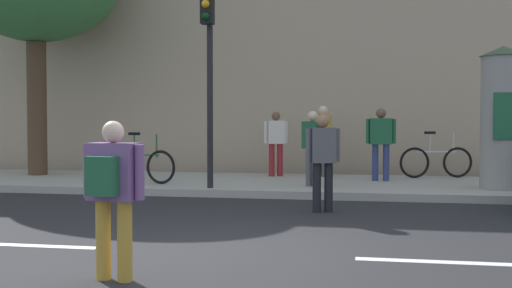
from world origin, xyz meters
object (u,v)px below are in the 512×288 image
(pedestrian_with_bag, at_px, (313,142))
(pedestrian_with_backpack, at_px, (112,186))
(pedestrian_in_light_jacket, at_px, (323,135))
(pedestrian_tallest, at_px, (381,137))
(pedestrian_near_pole, at_px, (276,138))
(bicycle_upright, at_px, (140,165))
(bicycle_leaning, at_px, (436,161))
(poster_column, at_px, (502,117))
(traffic_light, at_px, (208,52))
(pedestrian_in_dark_shirt, at_px, (322,154))

(pedestrian_with_bag, bearing_deg, pedestrian_with_backpack, -98.95)
(pedestrian_with_backpack, bearing_deg, pedestrian_in_light_jacket, 83.13)
(pedestrian_tallest, bearing_deg, pedestrian_near_pole, 163.18)
(pedestrian_in_light_jacket, bearing_deg, pedestrian_near_pole, -177.25)
(pedestrian_in_light_jacket, relative_size, bicycle_upright, 0.99)
(pedestrian_with_backpack, height_order, bicycle_upright, pedestrian_with_backpack)
(pedestrian_with_bag, distance_m, bicycle_leaning, 3.64)
(pedestrian_in_light_jacket, bearing_deg, poster_column, -29.84)
(traffic_light, relative_size, bicycle_upright, 2.31)
(pedestrian_with_bag, bearing_deg, bicycle_upright, 179.50)
(pedestrian_in_dark_shirt, height_order, pedestrian_tallest, pedestrian_tallest)
(pedestrian_with_bag, relative_size, bicycle_upright, 0.89)
(poster_column, relative_size, pedestrian_tallest, 1.73)
(pedestrian_in_dark_shirt, distance_m, pedestrian_with_bag, 2.56)
(traffic_light, bearing_deg, pedestrian_in_dark_shirt, -36.39)
(pedestrian_in_light_jacket, bearing_deg, pedestrian_tallest, -30.77)
(pedestrian_in_dark_shirt, bearing_deg, bicycle_leaning, 65.75)
(pedestrian_in_dark_shirt, xyz_separation_m, pedestrian_tallest, (0.96, 4.02, 0.17))
(pedestrian_in_dark_shirt, relative_size, pedestrian_near_pole, 1.03)
(pedestrian_with_bag, bearing_deg, bicycle_leaning, 42.97)
(traffic_light, bearing_deg, pedestrian_near_pole, 73.84)
(pedestrian_with_backpack, relative_size, pedestrian_with_bag, 0.97)
(pedestrian_with_bag, relative_size, pedestrian_tallest, 0.95)
(pedestrian_in_light_jacket, xyz_separation_m, pedestrian_near_pole, (-1.13, -0.05, -0.08))
(poster_column, height_order, pedestrian_with_bag, poster_column)
(traffic_light, bearing_deg, bicycle_leaning, 34.79)
(pedestrian_with_backpack, relative_size, pedestrian_near_pole, 0.97)
(traffic_light, relative_size, pedestrian_with_backpack, 2.65)
(poster_column, relative_size, bicycle_leaning, 1.64)
(bicycle_leaning, bearing_deg, bicycle_upright, -159.16)
(poster_column, bearing_deg, pedestrian_with_bag, -177.14)
(traffic_light, xyz_separation_m, pedestrian_in_light_jacket, (2.00, 3.06, -1.70))
(pedestrian_near_pole, bearing_deg, pedestrian_tallest, -16.82)
(pedestrian_near_pole, bearing_deg, traffic_light, -106.16)
(pedestrian_near_pole, bearing_deg, pedestrian_with_bag, -63.21)
(traffic_light, distance_m, poster_column, 5.90)
(pedestrian_with_backpack, xyz_separation_m, pedestrian_tallest, (2.52, 8.87, 0.23))
(pedestrian_with_bag, bearing_deg, pedestrian_near_pole, 116.79)
(pedestrian_near_pole, distance_m, pedestrian_with_bag, 2.51)
(bicycle_leaning, bearing_deg, pedestrian_with_bag, -137.03)
(pedestrian_in_dark_shirt, distance_m, bicycle_upright, 4.87)
(pedestrian_near_pole, xyz_separation_m, pedestrian_with_bag, (1.13, -2.24, -0.01))
(pedestrian_with_backpack, xyz_separation_m, pedestrian_in_dark_shirt, (1.56, 4.85, 0.05))
(pedestrian_in_light_jacket, xyz_separation_m, bicycle_upright, (-3.73, -2.26, -0.60))
(poster_column, height_order, pedestrian_in_dark_shirt, poster_column)
(pedestrian_in_light_jacket, relative_size, pedestrian_with_bag, 1.10)
(pedestrian_in_light_jacket, xyz_separation_m, pedestrian_tallest, (1.35, -0.81, -0.02))
(pedestrian_with_backpack, bearing_deg, pedestrian_in_dark_shirt, 72.23)
(pedestrian_near_pole, relative_size, pedestrian_with_bag, 1.01)
(pedestrian_with_backpack, bearing_deg, pedestrian_near_pole, 89.81)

